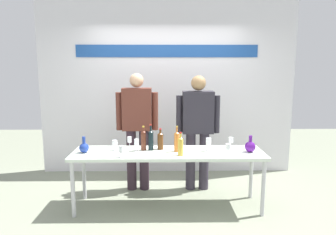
{
  "coord_description": "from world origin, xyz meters",
  "views": [
    {
      "loc": [
        -0.05,
        -3.79,
        1.81
      ],
      "look_at": [
        0.0,
        0.15,
        1.16
      ],
      "focal_mm": 32.98,
      "sensor_mm": 36.0,
      "label": 1
    }
  ],
  "objects": [
    {
      "name": "presenter_left",
      "position": [
        -0.44,
        0.6,
        0.98
      ],
      "size": [
        0.61,
        0.22,
        1.71
      ],
      "color": "#352530",
      "rests_on": "ground"
    },
    {
      "name": "wine_glass_left_1",
      "position": [
        -0.4,
        0.03,
        0.86
      ],
      "size": [
        0.06,
        0.06,
        0.16
      ],
      "color": "white",
      "rests_on": "display_table"
    },
    {
      "name": "decanter_blue_right",
      "position": [
        1.04,
        -0.03,
        0.82
      ],
      "size": [
        0.14,
        0.14,
        0.21
      ],
      "color": "#541683",
      "rests_on": "display_table"
    },
    {
      "name": "wine_bottle_0",
      "position": [
        0.15,
        -0.17,
        0.87
      ],
      "size": [
        0.07,
        0.07,
        0.29
      ],
      "color": "gold",
      "rests_on": "display_table"
    },
    {
      "name": "presenter_right",
      "position": [
        0.44,
        0.6,
        0.97
      ],
      "size": [
        0.63,
        0.22,
        1.69
      ],
      "color": "#332D3A",
      "rests_on": "ground"
    },
    {
      "name": "decanter_blue_left",
      "position": [
        -1.06,
        -0.03,
        0.81
      ],
      "size": [
        0.12,
        0.12,
        0.21
      ],
      "color": "navy",
      "rests_on": "display_table"
    },
    {
      "name": "wine_glass_left_2",
      "position": [
        -0.56,
        -0.24,
        0.84
      ],
      "size": [
        0.06,
        0.06,
        0.14
      ],
      "color": "white",
      "rests_on": "display_table"
    },
    {
      "name": "wine_bottle_2",
      "position": [
        -0.32,
        0.09,
        0.88
      ],
      "size": [
        0.07,
        0.07,
        0.32
      ],
      "color": "#56271A",
      "rests_on": "display_table"
    },
    {
      "name": "wine_glass_right_1",
      "position": [
        0.52,
        0.04,
        0.86
      ],
      "size": [
        0.07,
        0.07,
        0.17
      ],
      "color": "white",
      "rests_on": "display_table"
    },
    {
      "name": "back_wall",
      "position": [
        0.0,
        1.43,
        1.5
      ],
      "size": [
        4.27,
        0.11,
        3.0
      ],
      "color": "silver",
      "rests_on": "ground"
    },
    {
      "name": "wine_glass_left_0",
      "position": [
        -0.68,
        0.06,
        0.84
      ],
      "size": [
        0.07,
        0.07,
        0.14
      ],
      "color": "white",
      "rests_on": "display_table"
    },
    {
      "name": "wine_bottle_1",
      "position": [
        -0.1,
        0.12,
        0.86
      ],
      "size": [
        0.08,
        0.08,
        0.28
      ],
      "color": "#552F13",
      "rests_on": "display_table"
    },
    {
      "name": "wine_glass_left_3",
      "position": [
        -0.52,
        0.25,
        0.84
      ],
      "size": [
        0.06,
        0.06,
        0.14
      ],
      "color": "white",
      "rests_on": "display_table"
    },
    {
      "name": "wine_bottle_3",
      "position": [
        0.11,
        0.01,
        0.88
      ],
      "size": [
        0.07,
        0.07,
        0.33
      ],
      "color": "orange",
      "rests_on": "display_table"
    },
    {
      "name": "wine_glass_right_2",
      "position": [
        0.72,
        -0.18,
        0.85
      ],
      "size": [
        0.06,
        0.06,
        0.15
      ],
      "color": "white",
      "rests_on": "display_table"
    },
    {
      "name": "display_table",
      "position": [
        0.0,
        0.0,
        0.68
      ],
      "size": [
        2.42,
        0.62,
        0.74
      ],
      "color": "white",
      "rests_on": "ground"
    },
    {
      "name": "ground_plane",
      "position": [
        0.0,
        0.0,
        0.0
      ],
      "size": [
        10.0,
        10.0,
        0.0
      ],
      "primitive_type": "plane",
      "color": "gray"
    },
    {
      "name": "wine_bottle_4",
      "position": [
        -0.22,
        0.09,
        0.88
      ],
      "size": [
        0.07,
        0.07,
        0.34
      ],
      "color": "black",
      "rests_on": "display_table"
    },
    {
      "name": "wine_glass_right_0",
      "position": [
        0.85,
        0.23,
        0.83
      ],
      "size": [
        0.06,
        0.06,
        0.13
      ],
      "color": "white",
      "rests_on": "display_table"
    }
  ]
}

